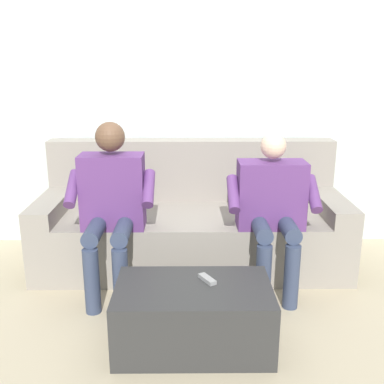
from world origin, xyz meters
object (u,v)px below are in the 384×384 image
Objects in this scene: couch at (192,223)px; person_left_seated at (272,204)px; person_right_seated at (111,200)px; remote_gray at (207,279)px; coffee_table at (193,316)px.

person_left_seated is at bearing 140.07° from couch.
person_left_seated is at bearing -179.36° from person_right_seated.
remote_gray is at bearing 135.57° from person_right_seated.
couch is at bearing -90.00° from coffee_table.
person_right_seated reaches higher than coffee_table.
couch is 1.07m from remote_gray.
coffee_table is 0.97m from person_left_seated.
couch is at bearing -39.93° from person_left_seated.
remote_gray reaches higher than coffee_table.
person_right_seated is at bearing 40.67° from couch.
person_left_seated reaches higher than coffee_table.
person_right_seated is 9.01× the size of remote_gray.
person_right_seated reaches higher than person_left_seated.
person_right_seated is (0.54, 0.46, 0.33)m from couch.
person_left_seated reaches higher than remote_gray.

